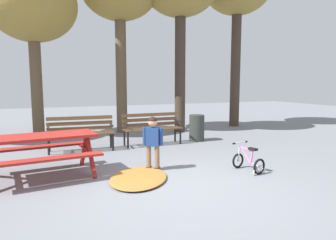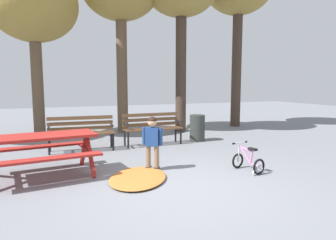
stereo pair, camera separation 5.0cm
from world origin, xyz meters
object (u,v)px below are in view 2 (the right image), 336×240
park_bench_far_left (81,130)px  kids_bicycle (248,161)px  child_standing (152,139)px  trash_bin (197,128)px  park_bench_left (152,126)px  picnic_table (42,144)px

park_bench_far_left → kids_bicycle: bearing=-48.1°
park_bench_far_left → child_standing: bearing=-64.7°
park_bench_far_left → trash_bin: size_ratio=2.14×
park_bench_left → trash_bin: park_bench_left is taller
park_bench_far_left → park_bench_left: same height
park_bench_far_left → kids_bicycle: 4.12m
kids_bicycle → trash_bin: bearing=80.3°
trash_bin → park_bench_far_left: bearing=-178.9°
park_bench_far_left → child_standing: 2.53m
park_bench_far_left → child_standing: child_standing is taller
picnic_table → park_bench_far_left: park_bench_far_left is taller
kids_bicycle → trash_bin: 3.17m
trash_bin → picnic_table: bearing=-154.0°
park_bench_far_left → park_bench_left: size_ratio=1.01×
picnic_table → trash_bin: picnic_table is taller
picnic_table → child_standing: 1.98m
park_bench_far_left → picnic_table: bearing=-114.0°
park_bench_left → child_standing: size_ratio=1.54×
child_standing → trash_bin: child_standing is taller
picnic_table → park_bench_left: (2.77, 2.03, -0.08)m
child_standing → kids_bicycle: (1.66, -0.77, -0.41)m
park_bench_left → child_standing: child_standing is taller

